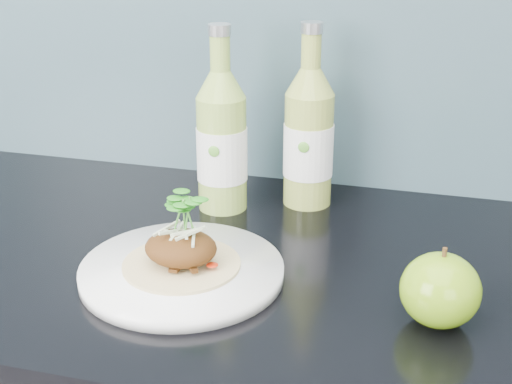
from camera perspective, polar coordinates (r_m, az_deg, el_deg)
dinner_plate at (r=0.90m, az=-5.95°, el=-6.31°), size 0.33×0.33×0.02m
pork_taco at (r=0.88m, az=-6.04°, el=-4.27°), size 0.15×0.15×0.10m
green_apple at (r=0.82m, az=14.53°, el=-7.60°), size 0.09×0.09×0.09m
cider_bottle_left at (r=1.06m, az=-2.76°, el=4.05°), size 0.10×0.10×0.28m
cider_bottle_right at (r=1.08m, az=4.23°, el=4.35°), size 0.09×0.09×0.28m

